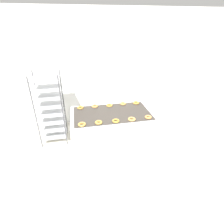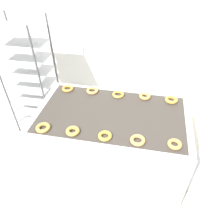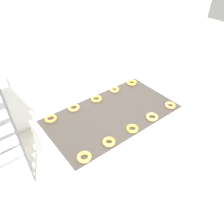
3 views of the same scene
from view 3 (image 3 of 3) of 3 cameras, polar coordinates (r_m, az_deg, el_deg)
ground_plane at (r=2.86m, az=9.65°, el=-21.84°), size 14.00×14.00×0.00m
wall_back at (r=3.32m, az=-16.17°, el=18.92°), size 8.00×0.05×2.80m
fryer_machine at (r=2.79m, az=0.01°, el=-7.44°), size 1.59×0.93×0.90m
glaze_bin at (r=3.58m, az=13.60°, el=-2.28°), size 0.34×0.35×0.33m
donut_near_leftmost at (r=2.04m, az=-7.26°, el=-11.59°), size 0.14×0.14×0.04m
donut_near_left at (r=2.14m, az=-0.82°, el=-7.80°), size 0.13×0.13×0.04m
donut_near_center at (r=2.28m, az=5.26°, el=-4.36°), size 0.13×0.13×0.03m
donut_near_right at (r=2.45m, az=10.38°, el=-1.27°), size 0.14×0.14×0.03m
donut_near_rightmost at (r=2.66m, az=14.92°, el=1.69°), size 0.13×0.13×0.03m
donut_far_leftmost at (r=2.48m, az=-15.70°, el=-1.64°), size 0.13×0.13×0.03m
donut_far_left at (r=2.58m, az=-9.96°, el=1.14°), size 0.14×0.14×0.03m
donut_far_center at (r=2.69m, az=-4.13°, el=3.48°), size 0.13×0.13×0.03m
donut_far_right at (r=2.84m, az=0.60°, el=5.92°), size 0.13×0.13×0.04m
donut_far_rightmost at (r=3.00m, az=5.12°, el=7.68°), size 0.14×0.14×0.04m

